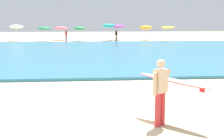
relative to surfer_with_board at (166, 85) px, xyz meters
name	(u,v)px	position (x,y,z in m)	size (l,w,h in m)	color
ground_plane	(100,117)	(-1.68, 0.72, -1.03)	(160.00, 160.00, 0.00)	beige
sea	(87,52)	(-1.68, 20.42, -0.96)	(120.00, 28.00, 0.14)	teal
surfer_with_board	(166,85)	(0.00, 0.00, 0.00)	(1.67, 2.00, 1.73)	red
beach_umbrella_0	(16,27)	(-11.39, 39.32, 0.99)	(2.02, 2.05, 2.35)	beige
beach_umbrella_1	(44,28)	(-7.28, 37.71, 0.77)	(1.82, 1.85, 2.08)	beige
beach_umbrella_2	(61,28)	(-5.19, 40.31, 0.76)	(2.09, 2.10, 2.05)	beige
beach_umbrella_3	(80,28)	(-2.42, 38.48, 0.74)	(1.70, 1.72, 2.05)	beige
beach_umbrella_4	(109,26)	(1.77, 38.53, 1.13)	(1.76, 1.77, 2.46)	beige
beach_umbrella_5	(117,26)	(3.21, 40.22, 1.02)	(2.28, 2.31, 2.33)	beige
beach_umbrella_6	(146,28)	(7.37, 39.53, 0.82)	(1.90, 1.90, 2.16)	beige
beach_umbrella_7	(168,27)	(10.19, 37.48, 0.87)	(1.96, 1.96, 2.09)	beige
beachgoer_near_row_left	(66,35)	(-4.30, 37.49, -0.18)	(0.32, 0.20, 1.58)	#383842
beachgoer_near_row_mid	(116,35)	(2.69, 37.07, -0.18)	(0.32, 0.20, 1.58)	#383842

